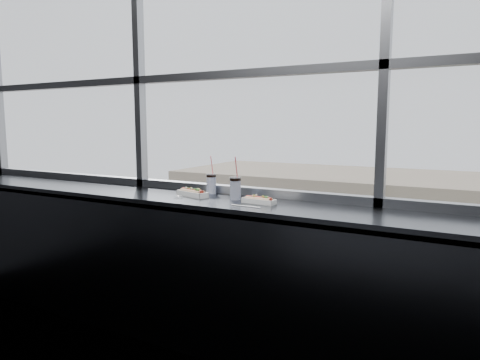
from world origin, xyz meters
The scene contains 21 objects.
wall_back_lower centered at (0.00, 1.50, 0.55)m, with size 6.00×6.00×0.00m, color black.
window_glass centered at (0.00, 1.52, 2.30)m, with size 6.00×6.00×0.00m, color silver.
window_mullions centered at (0.00, 1.50, 2.30)m, with size 6.00×0.08×2.40m, color gray, non-canonical shape.
counter centered at (0.00, 1.23, 1.07)m, with size 6.00×0.55×0.06m, color #4C5057.
counter_fascia centered at (0.00, 0.97, 0.55)m, with size 6.00×0.04×1.04m, color #4C5057.
hotdog_tray_left centered at (-0.29, 1.24, 1.13)m, with size 0.29×0.16×0.07m.
hotdog_tray_right centered at (0.27, 1.22, 1.12)m, with size 0.24×0.09×0.06m.
soda_cup_left centered at (-0.24, 1.41, 1.19)m, with size 0.08×0.08×0.29m.
soda_cup_right centered at (0.05, 1.28, 1.19)m, with size 0.08×0.08×0.31m.
loose_straw centered at (0.24, 1.07, 1.10)m, with size 0.01×0.01×0.21m, color white.
wrapper centered at (-0.35, 1.15, 1.11)m, with size 0.09×0.06×0.02m, color silver.
plaza_ground centered at (0.00, 45.00, -11.00)m, with size 120.00×120.00×0.00m, color gray.
far_sidewalk centered at (0.00, 29.50, -10.98)m, with size 80.00×6.00×0.04m, color gray.
far_building centered at (0.00, 39.50, -7.00)m, with size 50.00×14.00×8.00m, color gray.
car_near_a centered at (-14.28, 17.50, -9.92)m, with size 6.12×2.55×2.04m, color #A0AAC3.
car_far_a centered at (-10.74, 25.50, -9.85)m, with size 6.52×2.72×2.17m, color black.
car_near_b centered at (-5.77, 17.50, -9.93)m, with size 6.06×2.53×2.02m, color black.
pedestrian_b centered at (0.41, 29.00, -9.86)m, with size 0.98×0.73×2.20m, color #66605B.
pedestrian_a centered at (-4.18, 29.81, -9.81)m, with size 1.02×0.77×2.30m, color #66605B.
tree_left centered at (-8.29, 29.50, -7.82)m, with size 3.00×3.00×4.69m.
tree_center centered at (-0.26, 29.50, -7.14)m, with size 3.64×3.64×5.69m.
Camera 1 is at (1.51, -1.34, 1.63)m, focal length 32.00 mm.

